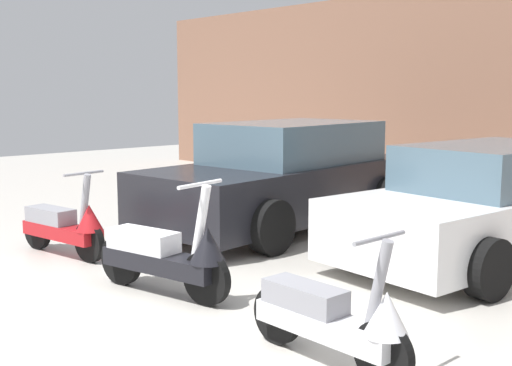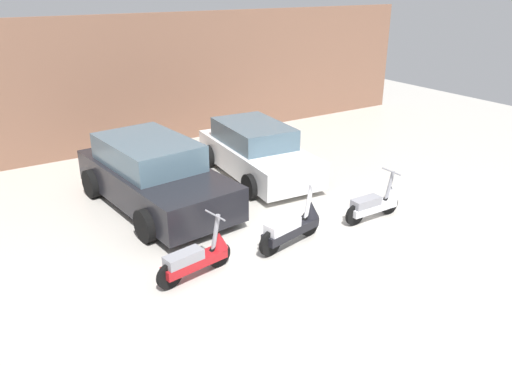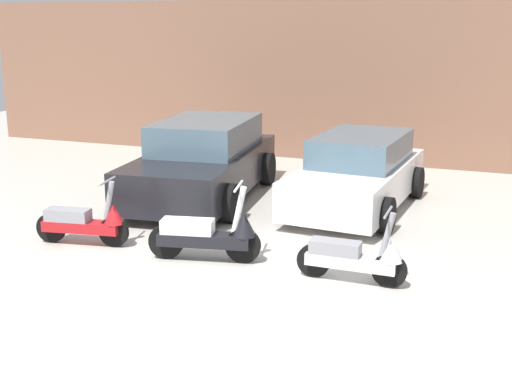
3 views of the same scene
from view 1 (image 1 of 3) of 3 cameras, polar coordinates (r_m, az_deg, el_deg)
The scene contains 6 objects.
ground_plane at distance 5.90m, azimuth -13.19°, elevation -10.99°, with size 28.00×28.00×0.00m, color beige.
scooter_front_left at distance 7.79m, azimuth -16.60°, elevation -3.65°, with size 1.46×0.57×1.02m.
scooter_front_right at distance 6.10m, azimuth -7.93°, elevation -6.32°, with size 1.58×0.67×1.12m.
scooter_front_center at distance 4.58m, azimuth 6.87°, elevation -11.77°, with size 1.43×0.51×1.00m.
car_rear_left at distance 9.15m, azimuth 2.56°, elevation 0.57°, with size 2.44×4.50×1.47m.
car_rear_center at distance 7.73m, azimuth 19.79°, elevation -1.89°, with size 2.10×3.98×1.31m.
Camera 1 is at (4.88, -2.70, 1.91)m, focal length 45.00 mm.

